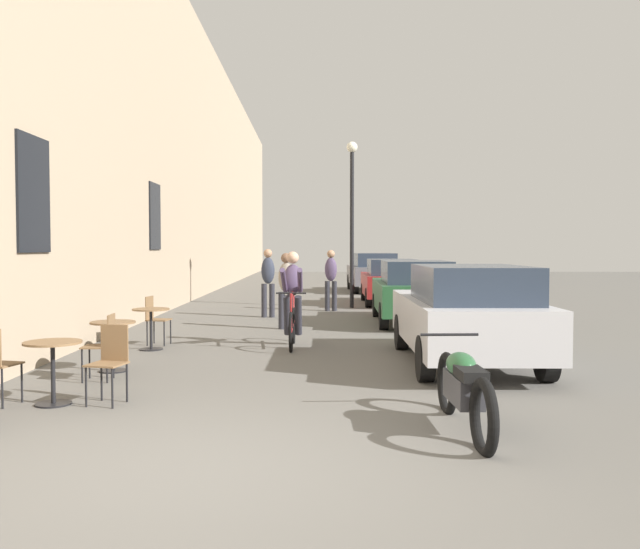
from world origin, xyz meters
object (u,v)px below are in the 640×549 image
at_px(cyclist_on_bicycle, 293,301).
at_px(parked_motorcycle, 464,389).
at_px(parked_car_fourth, 373,272).
at_px(cafe_chair_far_toward_street, 155,317).
at_px(pedestrian_far, 331,277).
at_px(cafe_chair_mid_toward_street, 104,342).
at_px(parked_car_third, 390,281).
at_px(cafe_table_near, 53,359).
at_px(street_lamp, 352,203).
at_px(parked_car_nearest, 466,313).
at_px(cafe_chair_near_toward_wall, 110,358).
at_px(cafe_table_far, 151,320).
at_px(pedestrian_mid, 268,279).
at_px(parked_car_second, 414,291).
at_px(pedestrian_near, 286,286).
at_px(cafe_table_mid, 113,335).

xyz_separation_m(cyclist_on_bicycle, parked_motorcycle, (1.85, -5.59, -0.41)).
xyz_separation_m(parked_car_fourth, parked_motorcycle, (-0.94, -20.66, -0.41)).
bearing_deg(cafe_chair_far_toward_street, pedestrian_far, 62.60).
distance_m(cafe_chair_mid_toward_street, parked_car_third, 13.19).
distance_m(cafe_table_near, pedestrian_far, 11.75).
height_order(street_lamp, parked_car_fourth, street_lamp).
height_order(cafe_chair_mid_toward_street, pedestrian_far, pedestrian_far).
bearing_deg(parked_car_nearest, cafe_chair_near_toward_wall, -151.97).
bearing_deg(parked_motorcycle, cafe_table_far, 129.78).
bearing_deg(parked_car_third, cafe_chair_far_toward_street, -121.17).
relative_size(cyclist_on_bicycle, pedestrian_mid, 1.01).
bearing_deg(parked_car_second, cyclist_on_bicycle, -126.95).
distance_m(pedestrian_near, pedestrian_far, 4.35).
relative_size(pedestrian_near, street_lamp, 0.34).
relative_size(cafe_chair_mid_toward_street, parked_motorcycle, 0.41).
relative_size(cafe_chair_near_toward_wall, cyclist_on_bicycle, 0.51).
xyz_separation_m(cafe_chair_far_toward_street, parked_car_nearest, (5.22, -2.15, 0.27)).
xyz_separation_m(cafe_chair_mid_toward_street, pedestrian_mid, (1.64, 8.16, 0.47)).
relative_size(cafe_chair_far_toward_street, pedestrian_mid, 0.51).
bearing_deg(cafe_chair_near_toward_wall, parked_car_third, 70.54).
xyz_separation_m(parked_car_nearest, parked_motorcycle, (-0.84, -3.63, -0.38)).
bearing_deg(cafe_table_near, parked_motorcycle, -13.81).
height_order(pedestrian_near, parked_car_fourth, pedestrian_near).
xyz_separation_m(cafe_chair_mid_toward_street, parked_motorcycle, (4.28, -2.46, -0.11)).
bearing_deg(cafe_chair_mid_toward_street, pedestrian_far, 71.56).
relative_size(street_lamp, parked_car_fourth, 1.11).
height_order(cafe_table_far, pedestrian_far, pedestrian_far).
distance_m(cyclist_on_bicycle, street_lamp, 8.24).
bearing_deg(pedestrian_far, street_lamp, 58.20).
xyz_separation_m(cafe_chair_near_toward_wall, cafe_table_far, (-0.51, 4.01, 0.00)).
bearing_deg(cafe_chair_mid_toward_street, cafe_table_mid, 96.48).
bearing_deg(cyclist_on_bicycle, cafe_chair_mid_toward_street, -127.79).
bearing_deg(pedestrian_far, parked_car_third, 49.41).
distance_m(cafe_chair_near_toward_wall, cafe_table_far, 4.04).
xyz_separation_m(cafe_table_far, parked_car_third, (5.24, 9.40, 0.22)).
height_order(cafe_chair_mid_toward_street, cyclist_on_bicycle, cyclist_on_bicycle).
relative_size(cafe_table_far, parked_car_second, 0.17).
bearing_deg(pedestrian_mid, cafe_chair_near_toward_wall, -96.97).
height_order(cyclist_on_bicycle, pedestrian_mid, pedestrian_mid).
relative_size(parked_car_nearest, parked_car_second, 1.02).
height_order(cafe_table_near, parked_car_second, parked_car_second).
bearing_deg(cafe_table_near, parked_car_second, 56.91).
distance_m(parked_car_nearest, parked_motorcycle, 3.75).
distance_m(street_lamp, parked_car_second, 4.91).
bearing_deg(cafe_table_far, parked_car_third, 60.84).
height_order(pedestrian_near, pedestrian_mid, pedestrian_mid).
bearing_deg(parked_car_nearest, pedestrian_near, 123.09).
xyz_separation_m(cafe_table_mid, pedestrian_far, (3.36, 9.19, 0.45)).
xyz_separation_m(cafe_chair_near_toward_wall, parked_car_second, (4.67, 8.05, 0.25)).
distance_m(cafe_chair_near_toward_wall, street_lamp, 12.94).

